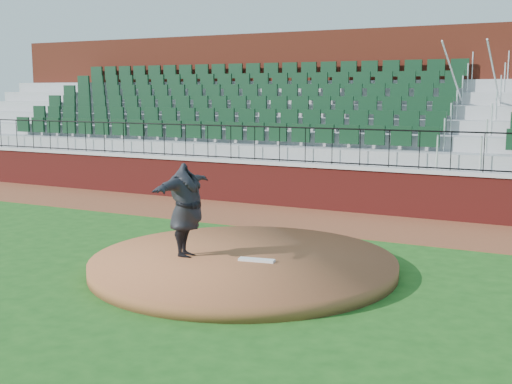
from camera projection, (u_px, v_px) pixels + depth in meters
The scene contains 10 objects.
ground at pixel (219, 272), 12.03m from camera, with size 90.00×90.00×0.00m, color #1A4E16.
warning_track at pixel (324, 221), 16.78m from camera, with size 34.00×3.20×0.01m, color brown.
field_wall at pixel (345, 190), 18.10m from camera, with size 34.00×0.35×1.20m, color maroon.
wall_cap at pixel (345, 167), 18.00m from camera, with size 34.00×0.45×0.10m, color #B7B7B7.
wall_railing at pixel (346, 147), 17.92m from camera, with size 34.00×0.05×1.00m, color black, non-canonical shape.
seating_stands at pixel (375, 125), 20.24m from camera, with size 34.00×5.10×4.60m, color gray, non-canonical shape.
concourse_wall at pixel (399, 108), 22.64m from camera, with size 34.00×0.50×5.50m, color maroon.
pitchers_mound at pixel (243, 264), 12.13m from camera, with size 5.71×5.71×0.25m, color brown.
pitching_rubber at pixel (257, 260), 11.84m from camera, with size 0.67×0.17×0.04m, color white.
pitcher at pixel (186, 210), 12.07m from camera, with size 2.17×0.59×1.77m, color black.
Camera 1 is at (5.88, -10.09, 3.31)m, focal length 45.50 mm.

